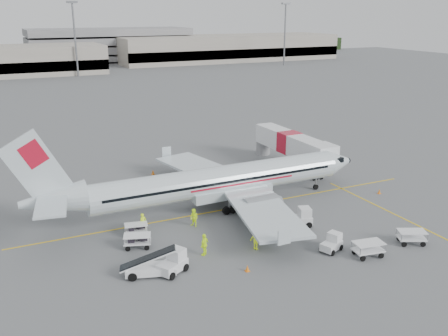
{
  "coord_description": "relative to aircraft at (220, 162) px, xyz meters",
  "views": [
    {
      "loc": [
        -21.4,
        -42.89,
        19.52
      ],
      "look_at": [
        0.0,
        2.0,
        3.8
      ],
      "focal_mm": 40.0,
      "sensor_mm": 36.0,
      "label": 1
    }
  ],
  "objects": [
    {
      "name": "crew_c",
      "position": [
        -1.35,
        -10.1,
        -3.99
      ],
      "size": [
        1.23,
        1.4,
        1.87
      ],
      "primitive_type": "imported",
      "rotation": [
        0.0,
        0.0,
        2.13
      ],
      "color": "#C6EB17",
      "rests_on": "ground"
    },
    {
      "name": "stripe_cross",
      "position": [
        14.94,
        -8.92,
        -4.92
      ],
      "size": [
        0.2,
        20.0,
        0.01
      ],
      "primitive_type": "cube",
      "color": "yellow",
      "rests_on": "ground"
    },
    {
      "name": "parking_garage",
      "position": [
        25.94,
        159.08,
        2.07
      ],
      "size": [
        62.0,
        24.0,
        14.0
      ],
      "primitive_type": null,
      "color": "slate",
      "rests_on": "ground"
    },
    {
      "name": "cart_loaded_a",
      "position": [
        -10.43,
        -5.45,
        -4.33
      ],
      "size": [
        2.61,
        2.03,
        1.2
      ],
      "primitive_type": null,
      "rotation": [
        0.0,
        0.0,
        -0.33
      ],
      "color": "white",
      "rests_on": "ground"
    },
    {
      "name": "cone_stbd",
      "position": [
        -3.81,
        -13.14,
        -4.64
      ],
      "size": [
        0.35,
        0.35,
        0.57
      ],
      "primitive_type": "cone",
      "color": "orange",
      "rests_on": "ground"
    },
    {
      "name": "mast_east",
      "position": [
        80.94,
        117.08,
        6.07
      ],
      "size": [
        3.2,
        1.2,
        22.0
      ],
      "primitive_type": null,
      "color": "slate",
      "rests_on": "ground"
    },
    {
      "name": "tug_aft",
      "position": [
        -9.21,
        -10.83,
        -4.0
      ],
      "size": [
        2.77,
        2.38,
        1.86
      ],
      "primitive_type": null,
      "rotation": [
        0.0,
        0.0,
        0.52
      ],
      "color": "white",
      "rests_on": "ground"
    },
    {
      "name": "cart_loaded_b",
      "position": [
        -9.81,
        -2.92,
        -4.39
      ],
      "size": [
        2.26,
        1.61,
        1.07
      ],
      "primitive_type": null,
      "rotation": [
        0.0,
        0.0,
        -0.2
      ],
      "color": "white",
      "rests_on": "ground"
    },
    {
      "name": "jet_bridge",
      "position": [
        14.13,
        9.05,
        -2.66
      ],
      "size": [
        3.64,
        17.33,
        4.53
      ],
      "primitive_type": null,
      "rotation": [
        0.0,
        0.0,
        0.02
      ],
      "color": "white",
      "rests_on": "ground"
    },
    {
      "name": "ground",
      "position": [
        0.94,
        -0.92,
        -4.93
      ],
      "size": [
        360.0,
        360.0,
        0.0
      ],
      "primitive_type": "plane",
      "color": "#56595B"
    },
    {
      "name": "tug_fore",
      "position": [
        4.26,
        -13.12,
        -4.16
      ],
      "size": [
        2.27,
        1.81,
        1.54
      ],
      "primitive_type": null,
      "rotation": [
        0.0,
        0.0,
        0.39
      ],
      "color": "white",
      "rests_on": "ground"
    },
    {
      "name": "cone_nose",
      "position": [
        17.69,
        -4.1,
        -4.65
      ],
      "size": [
        0.35,
        0.35,
        0.56
      ],
      "primitive_type": "cone",
      "color": "orange",
      "rests_on": "ground"
    },
    {
      "name": "mast_center",
      "position": [
        5.94,
        117.08,
        6.07
      ],
      "size": [
        3.2,
        1.2,
        22.0
      ],
      "primitive_type": null,
      "color": "slate",
      "rests_on": "ground"
    },
    {
      "name": "cart_empty_b",
      "position": [
        11.43,
        -15.03,
        -4.31
      ],
      "size": [
        2.73,
        2.25,
        1.23
      ],
      "primitive_type": null,
      "rotation": [
        0.0,
        0.0,
        -0.43
      ],
      "color": "white",
      "rests_on": "ground"
    },
    {
      "name": "treeline",
      "position": [
        0.94,
        174.08,
        -1.93
      ],
      "size": [
        300.0,
        3.0,
        6.0
      ],
      "primitive_type": null,
      "color": "black",
      "rests_on": "ground"
    },
    {
      "name": "crew_b",
      "position": [
        -4.36,
        -3.46,
        -4.05
      ],
      "size": [
        0.99,
        1.07,
        1.76
      ],
      "primitive_type": "imported",
      "rotation": [
        0.0,
        0.0,
        -1.08
      ],
      "color": "#C6EB17",
      "rests_on": "ground"
    },
    {
      "name": "stripe_lead",
      "position": [
        0.94,
        -0.92,
        -4.92
      ],
      "size": [
        44.0,
        0.2,
        0.01
      ],
      "primitive_type": "cube",
      "color": "yellow",
      "rests_on": "ground"
    },
    {
      "name": "cone_port",
      "position": [
        -3.04,
        13.33,
        -4.6
      ],
      "size": [
        0.4,
        0.4,
        0.65
      ],
      "primitive_type": "cone",
      "color": "orange",
      "rests_on": "ground"
    },
    {
      "name": "crew_a",
      "position": [
        -9.01,
        -2.42,
        -4.04
      ],
      "size": [
        0.74,
        0.58,
        1.77
      ],
      "primitive_type": "imported",
      "rotation": [
        0.0,
        0.0,
        0.28
      ],
      "color": "#C6EB17",
      "rests_on": "ground"
    },
    {
      "name": "crew_d",
      "position": [
        -5.75,
        -9.18,
        -3.97
      ],
      "size": [
        1.18,
        1.07,
        1.92
      ],
      "primitive_type": "imported",
      "rotation": [
        0.0,
        0.0,
        3.81
      ],
      "color": "#C6EB17",
      "rests_on": "ground"
    },
    {
      "name": "belt_loader",
      "position": [
        -10.78,
        -10.4,
        -3.53
      ],
      "size": [
        5.5,
        3.39,
        2.79
      ],
      "primitive_type": null,
      "rotation": [
        0.0,
        0.0,
        -0.3
      ],
      "color": "white",
      "rests_on": "ground"
    },
    {
      "name": "aircraft",
      "position": [
        0.0,
        0.0,
        0.0
      ],
      "size": [
        35.91,
        28.23,
        9.85
      ],
      "primitive_type": null,
      "rotation": [
        0.0,
        0.0,
        0.01
      ],
      "color": "silver",
      "rests_on": "ground"
    },
    {
      "name": "cart_empty_a",
      "position": [
        6.41,
        -15.24,
        -4.28
      ],
      "size": [
        2.66,
        1.81,
        1.29
      ],
      "primitive_type": null,
      "rotation": [
        0.0,
        0.0,
        -0.15
      ],
      "color": "white",
      "rests_on": "ground"
    },
    {
      "name": "terminal_east",
      "position": [
        70.94,
        144.08,
        0.07
      ],
      "size": [
        90.0,
        26.0,
        10.0
      ],
      "primitive_type": null,
      "color": "gray",
      "rests_on": "ground"
    },
    {
      "name": "tug_mid",
      "position": [
        4.69,
        -7.57,
        -4.02
      ],
      "size": [
        2.63,
        1.96,
        1.81
      ],
      "primitive_type": null,
      "rotation": [
        0.0,
        0.0,
        -0.29
      ],
      "color": "white",
      "rests_on": "ground"
    }
  ]
}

